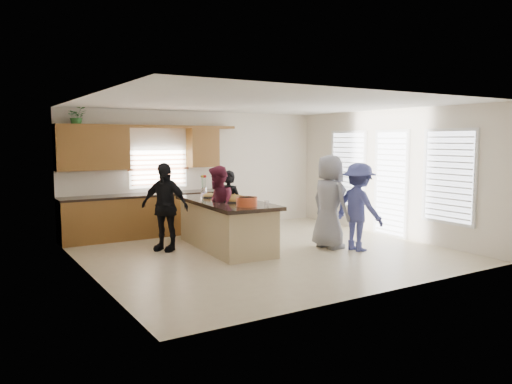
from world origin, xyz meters
TOP-DOWN VIEW (x-y plane):
  - floor at (0.00, 0.00)m, footprint 6.50×6.50m
  - room_shell at (0.00, 0.00)m, footprint 6.52×6.02m
  - back_cabinetry at (-1.47, 2.73)m, footprint 4.08×0.66m
  - right_wall_glazing at (3.22, -0.13)m, footprint 0.06×4.00m
  - island at (-0.48, 0.69)m, footprint 1.33×2.77m
  - platter_front at (-0.38, 0.47)m, footprint 0.50×0.50m
  - platter_mid at (-0.21, 1.10)m, footprint 0.48×0.48m
  - platter_back at (-0.50, 1.37)m, footprint 0.31×0.31m
  - salad_bowl at (-0.55, -0.24)m, footprint 0.38×0.38m
  - clear_cup at (-0.23, -0.40)m, footprint 0.09×0.09m
  - plate_stack at (-0.42, 1.66)m, footprint 0.24×0.24m
  - flower_vase at (-0.36, 1.94)m, footprint 0.14×0.14m
  - potted_plant at (-2.79, 2.82)m, footprint 0.38×0.33m
  - woman_left_back at (-0.24, 1.04)m, footprint 0.59×0.66m
  - woman_left_mid at (-0.70, 0.62)m, footprint 0.92×0.99m
  - woman_left_front at (-1.57, 1.16)m, footprint 0.94×1.04m
  - woman_right_back at (1.62, -0.80)m, footprint 0.72×1.14m
  - woman_right_front at (1.28, -0.34)m, footprint 0.63×0.93m

SIDE VIEW (x-z plane):
  - floor at x=0.00m, z-range 0.00..0.00m
  - island at x=-0.48m, z-range -0.02..0.93m
  - woman_left_back at x=-0.24m, z-range 0.00..1.51m
  - woman_left_mid at x=-0.70m, z-range 0.00..1.64m
  - woman_right_back at x=1.62m, z-range 0.00..1.70m
  - woman_left_front at x=-1.57m, z-range 0.00..1.71m
  - back_cabinetry at x=-1.47m, z-range -0.32..2.14m
  - woman_right_front at x=1.28m, z-range 0.00..1.84m
  - plate_stack at x=-0.42m, z-range 0.95..1.00m
  - platter_back at x=-0.50m, z-range 0.91..1.04m
  - platter_mid at x=-0.21m, z-range 0.88..1.07m
  - platter_front at x=-0.38m, z-range 0.88..1.08m
  - clear_cup at x=-0.23m, z-range 0.95..1.05m
  - salad_bowl at x=-0.55m, z-range 0.96..1.13m
  - flower_vase at x=-0.36m, z-range 0.95..1.38m
  - right_wall_glazing at x=3.22m, z-range 0.22..2.47m
  - room_shell at x=0.00m, z-range 0.50..3.31m
  - potted_plant at x=-2.79m, z-range 2.40..2.82m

